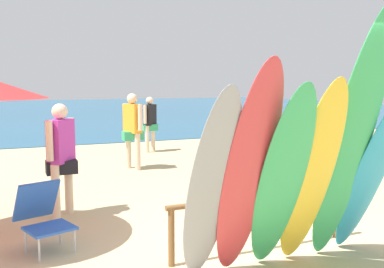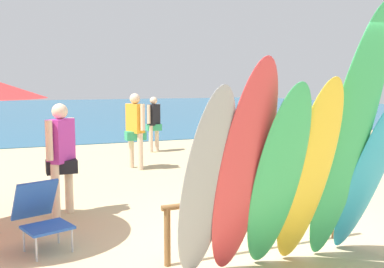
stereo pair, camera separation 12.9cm
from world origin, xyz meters
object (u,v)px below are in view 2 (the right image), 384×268
object	(u,v)px
surfboard_green_2	(277,182)
surfboard_red_1	(243,173)
surfboard_yellow_3	(308,177)
beachgoer_near_rack	(61,152)
surfboard_green_4	(347,142)
surfboard_rack	(258,208)
surfboard_teal_5	(368,175)
surfboard_grey_0	(206,188)
beachgoer_strolling	(154,120)
beachgoer_photographing	(135,126)
beach_chair_red	(41,213)

from	to	relation	value
surfboard_green_2	surfboard_red_1	bearing A→B (deg)	-179.30
surfboard_yellow_3	surfboard_red_1	bearing A→B (deg)	-178.35
surfboard_red_1	beachgoer_near_rack	xyz separation A→B (m)	(-1.40, 2.94, -0.14)
surfboard_red_1	surfboard_green_4	distance (m)	1.17
surfboard_rack	surfboard_teal_5	distance (m)	1.26
surfboard_grey_0	surfboard_teal_5	world-z (taller)	surfboard_grey_0
surfboard_yellow_3	beachgoer_near_rack	bearing A→B (deg)	130.33
surfboard_yellow_3	beachgoer_strolling	xyz separation A→B (m)	(0.96, 8.38, -0.11)
beachgoer_photographing	surfboard_yellow_3	bearing A→B (deg)	159.66
surfboard_teal_5	beach_chair_red	bearing A→B (deg)	147.94
surfboard_grey_0	surfboard_green_4	distance (m)	1.56
surfboard_green_4	beachgoer_strolling	xyz separation A→B (m)	(0.54, 8.45, -0.45)
beachgoer_photographing	surfboard_red_1	bearing A→B (deg)	152.83
surfboard_yellow_3	beach_chair_red	world-z (taller)	surfboard_yellow_3
beachgoer_photographing	beachgoer_strolling	size ratio (longest dim) A/B	1.10
surfboard_grey_0	surfboard_green_2	bearing A→B (deg)	-10.68
surfboard_green_2	surfboard_grey_0	bearing A→B (deg)	179.26
beachgoer_photographing	beachgoer_near_rack	world-z (taller)	beachgoer_photographing
surfboard_red_1	beach_chair_red	size ratio (longest dim) A/B	2.70
surfboard_rack	surfboard_green_4	xyz separation A→B (m)	(0.57, -0.78, 0.84)
surfboard_rack	beach_chair_red	distance (m)	2.57
surfboard_yellow_3	beachgoer_photographing	distance (m)	6.07
surfboard_green_2	beachgoer_strolling	bearing A→B (deg)	87.01
surfboard_rack	beachgoer_strolling	world-z (taller)	beachgoer_strolling
surfboard_yellow_3	beachgoer_photographing	bearing A→B (deg)	96.72
surfboard_red_1	beachgoer_photographing	bearing A→B (deg)	81.55
beachgoer_photographing	beachgoer_strolling	distance (m)	2.58
beach_chair_red	beachgoer_strolling	bearing A→B (deg)	43.74
beachgoer_photographing	beach_chair_red	size ratio (longest dim) A/B	2.03
surfboard_rack	beachgoer_near_rack	world-z (taller)	beachgoer_near_rack
surfboard_grey_0	beach_chair_red	bearing A→B (deg)	125.80
surfboard_grey_0	surfboard_green_4	world-z (taller)	surfboard_green_4
surfboard_rack	beachgoer_photographing	xyz separation A→B (m)	(-0.04, 5.37, 0.48)
beachgoer_strolling	beachgoer_near_rack	bearing A→B (deg)	20.41
surfboard_yellow_3	surfboard_green_4	bearing A→B (deg)	-5.35
beach_chair_red	surfboard_red_1	bearing A→B (deg)	-63.12
surfboard_grey_0	surfboard_red_1	distance (m)	0.39
surfboard_green_2	surfboard_green_4	xyz separation A→B (m)	(0.78, -0.08, 0.36)
surfboard_yellow_3	surfboard_grey_0	bearing A→B (deg)	-179.99
surfboard_green_4	beachgoer_photographing	xyz separation A→B (m)	(-0.61, 6.14, -0.36)
beachgoer_photographing	surfboard_rack	bearing A→B (deg)	158.31
surfboard_red_1	beachgoer_photographing	size ratio (longest dim) A/B	1.33
surfboard_teal_5	beachgoer_near_rack	distance (m)	4.16
surfboard_yellow_3	surfboard_teal_5	size ratio (longest dim) A/B	1.07
surfboard_yellow_3	beachgoer_strolling	size ratio (longest dim) A/B	1.37
surfboard_green_2	surfboard_teal_5	bearing A→B (deg)	8.34
surfboard_green_2	surfboard_teal_5	size ratio (longest dim) A/B	1.05
beachgoer_photographing	beach_chair_red	world-z (taller)	beachgoer_photographing
surfboard_green_2	surfboard_teal_5	world-z (taller)	surfboard_green_2
beachgoer_near_rack	surfboard_red_1	bearing A→B (deg)	65.90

